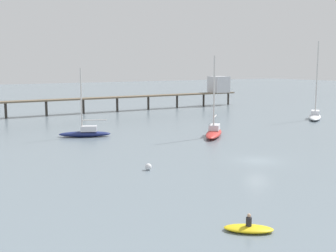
{
  "coord_description": "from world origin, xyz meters",
  "views": [
    {
      "loc": [
        -31.51,
        -33.33,
        10.2
      ],
      "look_at": [
        0.0,
        18.41,
        1.5
      ],
      "focal_mm": 45.96,
      "sensor_mm": 36.0,
      "label": 1
    }
  ],
  "objects_px": {
    "sailboat_white": "(315,115)",
    "mooring_buoy_inner": "(148,167)",
    "sailboat_red": "(214,131)",
    "pier": "(155,92)",
    "sailboat_navy": "(86,132)",
    "dinghy_yellow": "(249,228)"
  },
  "relations": [
    {
      "from": "pier",
      "to": "sailboat_navy",
      "type": "relative_size",
      "value": 8.21
    },
    {
      "from": "pier",
      "to": "sailboat_white",
      "type": "xyz_separation_m",
      "value": [
        16.59,
        -31.73,
        -3.22
      ]
    },
    {
      "from": "sailboat_white",
      "to": "dinghy_yellow",
      "type": "relative_size",
      "value": 4.46
    },
    {
      "from": "sailboat_white",
      "to": "dinghy_yellow",
      "type": "bearing_deg",
      "value": -143.8
    },
    {
      "from": "sailboat_red",
      "to": "mooring_buoy_inner",
      "type": "height_order",
      "value": "sailboat_red"
    },
    {
      "from": "sailboat_red",
      "to": "pier",
      "type": "bearing_deg",
      "value": 72.68
    },
    {
      "from": "pier",
      "to": "sailboat_red",
      "type": "xyz_separation_m",
      "value": [
        -11.71,
        -37.55,
        -3.3
      ]
    },
    {
      "from": "sailboat_white",
      "to": "mooring_buoy_inner",
      "type": "xyz_separation_m",
      "value": [
        -45.83,
        -18.31,
        -0.48
      ]
    },
    {
      "from": "pier",
      "to": "dinghy_yellow",
      "type": "xyz_separation_m",
      "value": [
        -31.43,
        -66.88,
        -3.83
      ]
    },
    {
      "from": "dinghy_yellow",
      "to": "mooring_buoy_inner",
      "type": "bearing_deg",
      "value": 82.59
    },
    {
      "from": "sailboat_navy",
      "to": "mooring_buoy_inner",
      "type": "relative_size",
      "value": 14.93
    },
    {
      "from": "pier",
      "to": "sailboat_red",
      "type": "relative_size",
      "value": 6.98
    },
    {
      "from": "sailboat_white",
      "to": "mooring_buoy_inner",
      "type": "height_order",
      "value": "sailboat_white"
    },
    {
      "from": "sailboat_red",
      "to": "dinghy_yellow",
      "type": "relative_size",
      "value": 3.54
    },
    {
      "from": "pier",
      "to": "sailboat_red",
      "type": "bearing_deg",
      "value": -107.32
    },
    {
      "from": "sailboat_navy",
      "to": "sailboat_red",
      "type": "xyz_separation_m",
      "value": [
        15.76,
        -9.31,
        0.07
      ]
    },
    {
      "from": "pier",
      "to": "mooring_buoy_inner",
      "type": "height_order",
      "value": "pier"
    },
    {
      "from": "sailboat_white",
      "to": "dinghy_yellow",
      "type": "distance_m",
      "value": 59.52
    },
    {
      "from": "sailboat_white",
      "to": "sailboat_red",
      "type": "distance_m",
      "value": 28.9
    },
    {
      "from": "sailboat_white",
      "to": "dinghy_yellow",
      "type": "height_order",
      "value": "sailboat_white"
    },
    {
      "from": "dinghy_yellow",
      "to": "mooring_buoy_inner",
      "type": "distance_m",
      "value": 16.99
    },
    {
      "from": "sailboat_navy",
      "to": "dinghy_yellow",
      "type": "height_order",
      "value": "sailboat_navy"
    }
  ]
}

